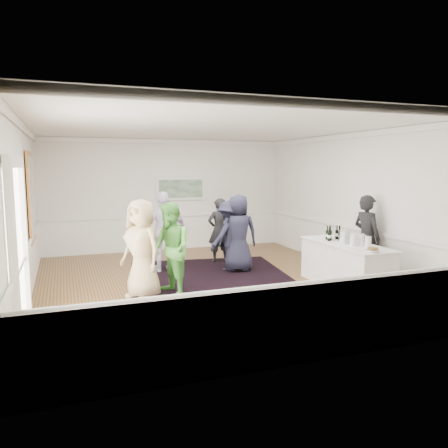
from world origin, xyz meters
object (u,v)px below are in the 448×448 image
object	(u,v)px
serving_table	(346,265)
bartender	(367,238)
guest_green	(170,249)
guest_lilac	(165,232)
guest_dark_b	(219,230)
nut_bowl	(373,250)
guest_tan	(141,249)
guest_navy	(238,233)
ice_bucket	(344,237)
guest_dark_a	(229,236)

from	to	relation	value
serving_table	bartender	bearing A→B (deg)	23.14
guest_green	guest_lilac	xyz separation A→B (m)	(0.32, 1.93, 0.05)
guest_lilac	guest_dark_b	distance (m)	1.59
nut_bowl	guest_green	bearing A→B (deg)	155.13
guest_lilac	guest_dark_b	size ratio (longest dim) A/B	1.14
guest_tan	guest_navy	xyz separation A→B (m)	(2.46, 1.34, -0.02)
serving_table	guest_tan	bearing A→B (deg)	170.70
ice_bucket	nut_bowl	distance (m)	1.06
guest_dark_a	guest_green	bearing A→B (deg)	19.22
guest_tan	nut_bowl	world-z (taller)	guest_tan
ice_bucket	nut_bowl	bearing A→B (deg)	-97.24
nut_bowl	guest_dark_b	bearing A→B (deg)	110.96
bartender	guest_dark_b	distance (m)	3.62
guest_dark_a	nut_bowl	size ratio (longest dim) A/B	6.99
guest_dark_a	ice_bucket	xyz separation A→B (m)	(1.72, -2.04, 0.19)
guest_green	guest_lilac	bearing A→B (deg)	157.46
guest_tan	ice_bucket	world-z (taller)	guest_tan
guest_navy	nut_bowl	size ratio (longest dim) A/B	7.66
guest_lilac	guest_dark_b	bearing A→B (deg)	-160.59
guest_dark_b	nut_bowl	world-z (taller)	guest_dark_b
guest_tan	guest_dark_a	bearing A→B (deg)	90.89
guest_navy	guest_green	bearing A→B (deg)	44.66
serving_table	guest_dark_b	world-z (taller)	guest_dark_b
bartender	guest_tan	distance (m)	4.74
guest_lilac	guest_dark_a	size ratio (longest dim) A/B	1.14
guest_tan	guest_dark_b	xyz separation A→B (m)	(2.36, 2.40, -0.10)
bartender	guest_dark_a	bearing A→B (deg)	42.84
bartender	guest_navy	distance (m)	2.82
serving_table	guest_lilac	size ratio (longest dim) A/B	1.19
guest_tan	nut_bowl	distance (m)	4.19
guest_dark_a	guest_dark_b	size ratio (longest dim) A/B	1.00
guest_tan	guest_lilac	distance (m)	2.09
serving_table	ice_bucket	distance (m)	0.57
bartender	guest_dark_a	xyz separation A→B (m)	(-2.43, 1.85, -0.10)
guest_dark_b	guest_navy	xyz separation A→B (m)	(0.10, -1.06, 0.08)
guest_green	guest_dark_b	distance (m)	3.04
guest_navy	guest_lilac	bearing A→B (deg)	-10.09
guest_dark_b	nut_bowl	xyz separation A→B (m)	(1.52, -3.98, 0.11)
bartender	guest_tan	size ratio (longest dim) A/B	1.00
guest_green	ice_bucket	distance (m)	3.52
serving_table	guest_tan	xyz separation A→B (m)	(-3.99, 0.65, 0.47)
serving_table	guest_dark_b	size ratio (longest dim) A/B	1.35
guest_lilac	guest_green	bearing A→B (deg)	81.54
guest_dark_b	guest_navy	bearing A→B (deg)	92.32
guest_navy	nut_bowl	distance (m)	3.24
guest_dark_a	ice_bucket	distance (m)	2.67
serving_table	guest_lilac	bearing A→B (deg)	140.78
guest_tan	ice_bucket	xyz separation A→B (m)	(4.02, -0.53, 0.09)
serving_table	guest_dark_b	xyz separation A→B (m)	(-1.63, 3.06, 0.37)
guest_dark_b	guest_dark_a	bearing A→B (deg)	83.22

